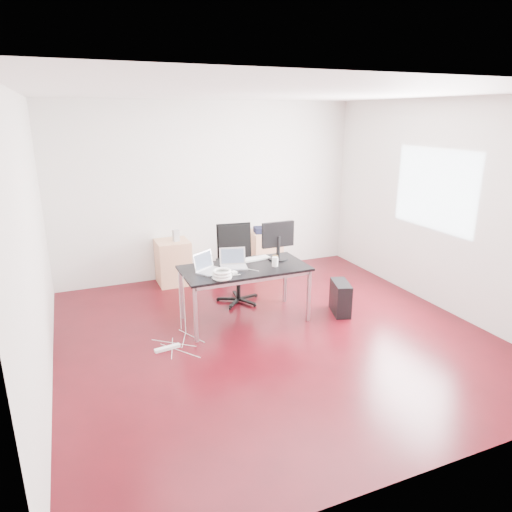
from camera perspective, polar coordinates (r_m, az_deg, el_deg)
name	(u,v)px	position (r m, az deg, el deg)	size (l,w,h in m)	color
room_shell	(277,223)	(5.23, 2.68, 4.19)	(5.00, 5.00, 5.00)	#39060C
desk	(244,271)	(5.81, -1.45, -1.89)	(1.60, 0.80, 0.73)	black
office_chair	(237,260)	(6.49, -2.43, -0.48)	(0.53, 0.55, 1.08)	black
filing_cabinet_left	(173,262)	(7.32, -10.30, -0.76)	(0.50, 0.50, 0.70)	tan
filing_cabinet_right	(264,251)	(7.78, 1.02, 0.60)	(0.50, 0.50, 0.70)	tan
pc_tower	(340,298)	(6.28, 10.51, -5.15)	(0.20, 0.45, 0.44)	black
wastebasket	(219,274)	(7.33, -4.59, -2.25)	(0.24, 0.24, 0.28)	black
power_strip	(167,348)	(5.44, -11.01, -11.23)	(0.30, 0.06, 0.04)	white
laptop_left	(208,267)	(5.65, -6.01, -1.38)	(0.41, 0.39, 0.23)	silver
laptop_right	(234,263)	(5.78, -2.81, -0.86)	(0.38, 0.32, 0.23)	silver
monitor	(278,239)	(6.04, 2.76, 2.19)	(0.45, 0.26, 0.51)	black
keyboard	(254,259)	(6.08, -0.25, -0.38)	(0.44, 0.14, 0.02)	white
cup_white	(275,262)	(5.81, 2.40, -0.71)	(0.08, 0.08, 0.12)	white
cup_brown	(275,259)	(5.95, 2.41, -0.40)	(0.08, 0.08, 0.10)	brown
cable_coil	(222,274)	(5.39, -4.27, -2.30)	(0.24, 0.24, 0.11)	white
power_adapter	(234,273)	(5.56, -2.82, -2.07)	(0.07, 0.07, 0.03)	white
speaker	(176,236)	(7.17, -9.98, 2.54)	(0.09, 0.08, 0.18)	#9E9E9E
navy_garment	(263,230)	(7.61, 0.93, 3.30)	(0.30, 0.24, 0.09)	black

